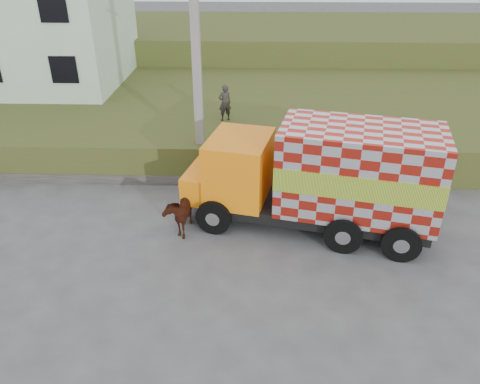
{
  "coord_description": "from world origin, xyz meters",
  "views": [
    {
      "loc": [
        1.01,
        -11.65,
        8.36
      ],
      "look_at": [
        0.61,
        1.18,
        1.3
      ],
      "focal_mm": 35.0,
      "sensor_mm": 36.0,
      "label": 1
    }
  ],
  "objects_px": {
    "cargo_truck": "(322,177)",
    "cow": "(179,211)",
    "pedestrian": "(225,103)",
    "utility_pole": "(197,75)"
  },
  "relations": [
    {
      "from": "pedestrian",
      "to": "cow",
      "type": "bearing_deg",
      "value": 57.07
    },
    {
      "from": "utility_pole",
      "to": "cargo_truck",
      "type": "bearing_deg",
      "value": -38.29
    },
    {
      "from": "cow",
      "to": "pedestrian",
      "type": "distance_m",
      "value": 6.43
    },
    {
      "from": "cargo_truck",
      "to": "cow",
      "type": "bearing_deg",
      "value": -162.42
    },
    {
      "from": "cargo_truck",
      "to": "pedestrian",
      "type": "relative_size",
      "value": 5.41
    },
    {
      "from": "utility_pole",
      "to": "cow",
      "type": "distance_m",
      "value": 4.99
    },
    {
      "from": "utility_pole",
      "to": "pedestrian",
      "type": "distance_m",
      "value": 3.19
    },
    {
      "from": "utility_pole",
      "to": "cargo_truck",
      "type": "height_order",
      "value": "utility_pole"
    },
    {
      "from": "cargo_truck",
      "to": "cow",
      "type": "relative_size",
      "value": 5.09
    },
    {
      "from": "cargo_truck",
      "to": "pedestrian",
      "type": "height_order",
      "value": "cargo_truck"
    }
  ]
}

